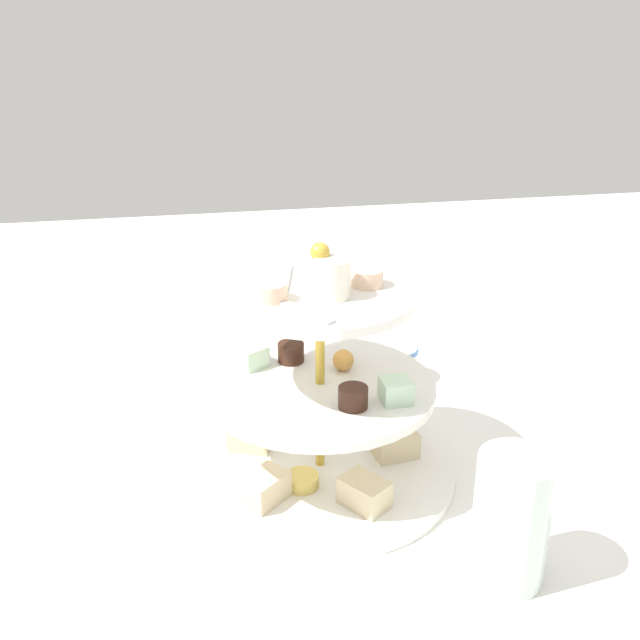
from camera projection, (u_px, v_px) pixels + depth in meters
The scene contains 7 objects.
ground_plane at pixel (320, 471), 0.82m from camera, with size 2.40×2.40×0.00m, color white.
tiered_serving_stand at pixel (320, 408), 0.78m from camera, with size 0.30×0.30×0.27m.
water_glass_tall_right at pixel (511, 519), 0.64m from camera, with size 0.07×0.07×0.13m, color silver.
water_glass_short_left at pixel (304, 349), 1.02m from camera, with size 0.06×0.06×0.08m, color silver.
teacup_with_saucer at pixel (396, 364), 1.01m from camera, with size 0.09×0.09×0.05m.
butter_knife_left at pixel (123, 634), 0.60m from camera, with size 0.17×0.01×0.00m, color silver.
butter_knife_right at pixel (538, 427), 0.90m from camera, with size 0.17×0.01×0.00m, color silver.
Camera 1 is at (0.67, -0.14, 0.47)m, focal length 40.65 mm.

